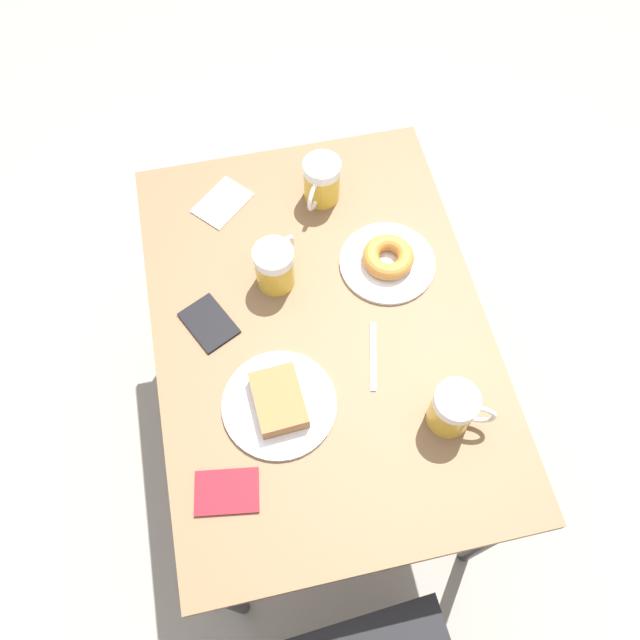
{
  "coord_description": "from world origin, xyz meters",
  "views": [
    {
      "loc": [
        0.13,
        0.62,
        1.97
      ],
      "look_at": [
        0.0,
        0.0,
        0.74
      ],
      "focal_mm": 35.0,
      "sensor_mm": 36.0,
      "label": 1
    }
  ],
  "objects_px": {
    "plate_with_cake": "(279,402)",
    "passport_far_edge": "(227,492)",
    "beer_mug_right": "(275,266)",
    "napkin_folded": "(223,203)",
    "passport_near_edge": "(209,323)",
    "fork": "(373,356)",
    "plate_with_donut": "(388,260)",
    "beer_mug_left": "(454,409)",
    "beer_mug_center": "(321,181)"
  },
  "relations": [
    {
      "from": "plate_with_cake",
      "to": "passport_far_edge",
      "type": "bearing_deg",
      "value": 49.16
    },
    {
      "from": "beer_mug_right",
      "to": "napkin_folded",
      "type": "xyz_separation_m",
      "value": [
        0.09,
        -0.25,
        -0.06
      ]
    },
    {
      "from": "passport_near_edge",
      "to": "passport_far_edge",
      "type": "height_order",
      "value": "same"
    },
    {
      "from": "beer_mug_right",
      "to": "fork",
      "type": "xyz_separation_m",
      "value": [
        -0.17,
        0.24,
        -0.06
      ]
    },
    {
      "from": "plate_with_cake",
      "to": "passport_near_edge",
      "type": "bearing_deg",
      "value": -61.95
    },
    {
      "from": "plate_with_cake",
      "to": "fork",
      "type": "height_order",
      "value": "plate_with_cake"
    },
    {
      "from": "plate_with_donut",
      "to": "passport_near_edge",
      "type": "relative_size",
      "value": 1.48
    },
    {
      "from": "beer_mug_left",
      "to": "passport_far_edge",
      "type": "height_order",
      "value": "beer_mug_left"
    },
    {
      "from": "beer_mug_left",
      "to": "fork",
      "type": "relative_size",
      "value": 0.79
    },
    {
      "from": "napkin_folded",
      "to": "passport_near_edge",
      "type": "xyz_separation_m",
      "value": [
        0.08,
        0.33,
        0.0
      ]
    },
    {
      "from": "passport_near_edge",
      "to": "passport_far_edge",
      "type": "relative_size",
      "value": 1.1
    },
    {
      "from": "napkin_folded",
      "to": "fork",
      "type": "relative_size",
      "value": 1.02
    },
    {
      "from": "fork",
      "to": "plate_with_donut",
      "type": "bearing_deg",
      "value": -112.33
    },
    {
      "from": "passport_far_edge",
      "to": "passport_near_edge",
      "type": "bearing_deg",
      "value": -92.33
    },
    {
      "from": "beer_mug_center",
      "to": "napkin_folded",
      "type": "height_order",
      "value": "beer_mug_center"
    },
    {
      "from": "passport_near_edge",
      "to": "beer_mug_right",
      "type": "bearing_deg",
      "value": -154.3
    },
    {
      "from": "plate_with_cake",
      "to": "plate_with_donut",
      "type": "distance_m",
      "value": 0.43
    },
    {
      "from": "napkin_folded",
      "to": "fork",
      "type": "height_order",
      "value": "same"
    },
    {
      "from": "beer_mug_left",
      "to": "plate_with_cake",
      "type": "bearing_deg",
      "value": -17.02
    },
    {
      "from": "plate_with_donut",
      "to": "napkin_folded",
      "type": "xyz_separation_m",
      "value": [
        0.35,
        -0.26,
        -0.02
      ]
    },
    {
      "from": "fork",
      "to": "plate_with_cake",
      "type": "bearing_deg",
      "value": 16.82
    },
    {
      "from": "beer_mug_left",
      "to": "beer_mug_right",
      "type": "relative_size",
      "value": 1.08
    },
    {
      "from": "plate_with_donut",
      "to": "fork",
      "type": "relative_size",
      "value": 1.4
    },
    {
      "from": "beer_mug_right",
      "to": "passport_near_edge",
      "type": "relative_size",
      "value": 0.78
    },
    {
      "from": "plate_with_donut",
      "to": "passport_near_edge",
      "type": "bearing_deg",
      "value": 8.95
    },
    {
      "from": "beer_mug_center",
      "to": "passport_near_edge",
      "type": "relative_size",
      "value": 0.8
    },
    {
      "from": "beer_mug_left",
      "to": "beer_mug_center",
      "type": "xyz_separation_m",
      "value": [
        0.13,
        -0.62,
        0.0
      ]
    },
    {
      "from": "fork",
      "to": "passport_far_edge",
      "type": "height_order",
      "value": "passport_far_edge"
    },
    {
      "from": "plate_with_donut",
      "to": "passport_far_edge",
      "type": "bearing_deg",
      "value": 44.93
    },
    {
      "from": "passport_near_edge",
      "to": "fork",
      "type": "bearing_deg",
      "value": 155.33
    },
    {
      "from": "plate_with_donut",
      "to": "beer_mug_right",
      "type": "height_order",
      "value": "beer_mug_right"
    },
    {
      "from": "plate_with_donut",
      "to": "beer_mug_center",
      "type": "height_order",
      "value": "beer_mug_center"
    },
    {
      "from": "beer_mug_center",
      "to": "passport_near_edge",
      "type": "bearing_deg",
      "value": 42.44
    },
    {
      "from": "beer_mug_right",
      "to": "passport_near_edge",
      "type": "bearing_deg",
      "value": 25.7
    },
    {
      "from": "beer_mug_right",
      "to": "fork",
      "type": "bearing_deg",
      "value": 125.6
    },
    {
      "from": "plate_with_donut",
      "to": "passport_near_edge",
      "type": "height_order",
      "value": "plate_with_donut"
    },
    {
      "from": "beer_mug_right",
      "to": "fork",
      "type": "distance_m",
      "value": 0.3
    },
    {
      "from": "napkin_folded",
      "to": "fork",
      "type": "xyz_separation_m",
      "value": [
        -0.26,
        0.48,
        -0.0
      ]
    },
    {
      "from": "plate_with_cake",
      "to": "plate_with_donut",
      "type": "bearing_deg",
      "value": -137.1
    },
    {
      "from": "plate_with_cake",
      "to": "beer_mug_left",
      "type": "xyz_separation_m",
      "value": [
        -0.34,
        0.1,
        0.04
      ]
    },
    {
      "from": "plate_with_cake",
      "to": "passport_near_edge",
      "type": "height_order",
      "value": "plate_with_cake"
    },
    {
      "from": "beer_mug_right",
      "to": "passport_far_edge",
      "type": "distance_m",
      "value": 0.5
    },
    {
      "from": "plate_with_donut",
      "to": "beer_mug_right",
      "type": "xyz_separation_m",
      "value": [
        0.26,
        -0.01,
        0.04
      ]
    },
    {
      "from": "plate_with_cake",
      "to": "beer_mug_right",
      "type": "relative_size",
      "value": 2.04
    },
    {
      "from": "plate_with_cake",
      "to": "beer_mug_center",
      "type": "distance_m",
      "value": 0.56
    },
    {
      "from": "napkin_folded",
      "to": "fork",
      "type": "bearing_deg",
      "value": 118.47
    },
    {
      "from": "plate_with_cake",
      "to": "beer_mug_left",
      "type": "relative_size",
      "value": 1.9
    },
    {
      "from": "napkin_folded",
      "to": "passport_near_edge",
      "type": "height_order",
      "value": "passport_near_edge"
    },
    {
      "from": "plate_with_cake",
      "to": "beer_mug_left",
      "type": "distance_m",
      "value": 0.36
    },
    {
      "from": "passport_near_edge",
      "to": "napkin_folded",
      "type": "bearing_deg",
      "value": -103.36
    }
  ]
}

